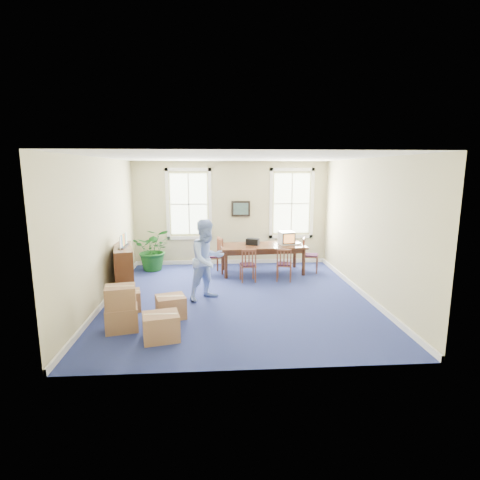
{
  "coord_description": "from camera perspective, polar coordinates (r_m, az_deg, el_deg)",
  "views": [
    {
      "loc": [
        -0.51,
        -8.35,
        2.93
      ],
      "look_at": [
        0.1,
        0.6,
        1.25
      ],
      "focal_mm": 28.0,
      "sensor_mm": 36.0,
      "label": 1
    }
  ],
  "objects": [
    {
      "name": "conference_table",
      "position": [
        10.83,
        3.4,
        -2.87
      ],
      "size": [
        2.47,
        1.26,
        0.82
      ],
      "primitive_type": null,
      "rotation": [
        0.0,
        0.0,
        0.07
      ],
      "color": "#442414",
      "rests_on": "ground"
    },
    {
      "name": "equipment_bag",
      "position": [
        10.75,
        1.95,
        -0.25
      ],
      "size": [
        0.42,
        0.35,
        0.18
      ],
      "primitive_type": "cube",
      "rotation": [
        0.0,
        0.0,
        -0.38
      ],
      "color": "black",
      "rests_on": "conference_table"
    },
    {
      "name": "wall_right",
      "position": [
        9.15,
        18.7,
        1.69
      ],
      "size": [
        0.0,
        6.5,
        6.5
      ],
      "primitive_type": "plane",
      "rotation": [
        1.57,
        0.0,
        -1.57
      ],
      "color": "#C2B98A",
      "rests_on": "ground"
    },
    {
      "name": "window_left",
      "position": [
        11.65,
        -7.8,
        5.44
      ],
      "size": [
        1.4,
        0.12,
        2.2
      ],
      "primitive_type": null,
      "color": "white",
      "rests_on": "ground"
    },
    {
      "name": "wall_picture",
      "position": [
        11.64,
        0.12,
        4.79
      ],
      "size": [
        0.58,
        0.06,
        0.48
      ],
      "primitive_type": null,
      "color": "black",
      "rests_on": "ground"
    },
    {
      "name": "cardboard_boxes",
      "position": [
        7.38,
        -15.75,
        -9.47
      ],
      "size": [
        1.88,
        1.88,
        0.89
      ],
      "primitive_type": null,
      "rotation": [
        0.0,
        0.0,
        0.23
      ],
      "color": "#9A6B4A",
      "rests_on": "ground"
    },
    {
      "name": "brochure_rack",
      "position": [
        9.37,
        -17.36,
        0.15
      ],
      "size": [
        0.13,
        0.72,
        0.32
      ],
      "primitive_type": null,
      "rotation": [
        0.0,
        0.0,
        0.01
      ],
      "color": "#99999E",
      "rests_on": "credenza"
    },
    {
      "name": "ceiling",
      "position": [
        8.37,
        -0.42,
        12.46
      ],
      "size": [
        6.5,
        6.5,
        0.0
      ],
      "primitive_type": "plane",
      "rotation": [
        3.14,
        0.0,
        0.0
      ],
      "color": "white",
      "rests_on": "ground"
    },
    {
      "name": "chair_near_right",
      "position": [
        10.11,
        6.75,
        -3.65
      ],
      "size": [
        0.49,
        0.49,
        0.9
      ],
      "primitive_type": null,
      "rotation": [
        0.0,
        0.0,
        2.91
      ],
      "color": "brown",
      "rests_on": "ground"
    },
    {
      "name": "baseboard_left",
      "position": [
        9.17,
        -19.46,
        -8.27
      ],
      "size": [
        0.04,
        6.5,
        0.12
      ],
      "primitive_type": "cube",
      "color": "white",
      "rests_on": "ground"
    },
    {
      "name": "wall_back",
      "position": [
        11.69,
        -1.37,
        4.07
      ],
      "size": [
        6.5,
        0.0,
        6.5
      ],
      "primitive_type": "plane",
      "rotation": [
        1.57,
        0.0,
        0.0
      ],
      "color": "#C2B98A",
      "rests_on": "ground"
    },
    {
      "name": "floor",
      "position": [
        8.86,
        -0.39,
        -8.7
      ],
      "size": [
        6.5,
        6.5,
        0.0
      ],
      "primitive_type": "plane",
      "color": "navy",
      "rests_on": "ground"
    },
    {
      "name": "potted_plant",
      "position": [
        11.33,
        -12.99,
        -1.38
      ],
      "size": [
        1.15,
        1.01,
        1.26
      ],
      "primitive_type": "imported",
      "rotation": [
        0.0,
        0.0,
        0.02
      ],
      "color": "#114614",
      "rests_on": "ground"
    },
    {
      "name": "man",
      "position": [
        8.54,
        -5.01,
        -3.02
      ],
      "size": [
        1.14,
        1.11,
        1.85
      ],
      "primitive_type": "imported",
      "rotation": [
        0.0,
        0.0,
        0.66
      ],
      "color": "#90AFF4",
      "rests_on": "ground"
    },
    {
      "name": "crt_tv",
      "position": [
        10.87,
        7.1,
        0.32
      ],
      "size": [
        0.48,
        0.51,
        0.37
      ],
      "primitive_type": null,
      "rotation": [
        0.0,
        0.0,
        0.18
      ],
      "color": "#B7B7BC",
      "rests_on": "conference_table"
    },
    {
      "name": "baseboard_right",
      "position": [
        9.49,
        17.98,
        -7.53
      ],
      "size": [
        0.04,
        6.5,
        0.12
      ],
      "primitive_type": "cube",
      "color": "white",
      "rests_on": "ground"
    },
    {
      "name": "baseboard_back",
      "position": [
        11.93,
        -1.33,
        -3.31
      ],
      "size": [
        6.0,
        0.04,
        0.12
      ],
      "primitive_type": "cube",
      "color": "white",
      "rests_on": "ground"
    },
    {
      "name": "chair_near_left",
      "position": [
        9.98,
        1.19,
        -3.78
      ],
      "size": [
        0.44,
        0.44,
        0.9
      ],
      "primitive_type": null,
      "rotation": [
        0.0,
        0.0,
        3.22
      ],
      "color": "brown",
      "rests_on": "ground"
    },
    {
      "name": "chair_end_right",
      "position": [
        11.08,
        10.7,
        -2.27
      ],
      "size": [
        0.56,
        0.56,
        0.99
      ],
      "primitive_type": null,
      "rotation": [
        0.0,
        0.0,
        1.26
      ],
      "color": "brown",
      "rests_on": "ground"
    },
    {
      "name": "wall_front",
      "position": [
        5.3,
        1.74,
        -3.95
      ],
      "size": [
        6.5,
        0.0,
        6.5
      ],
      "primitive_type": "plane",
      "rotation": [
        -1.57,
        0.0,
        0.0
      ],
      "color": "#C2B98A",
      "rests_on": "ground"
    },
    {
      "name": "wall_left",
      "position": [
        8.82,
        -20.26,
        1.27
      ],
      "size": [
        0.0,
        6.5,
        6.5
      ],
      "primitive_type": "plane",
      "rotation": [
        1.57,
        0.0,
        1.57
      ],
      "color": "#C2B98A",
      "rests_on": "ground"
    },
    {
      "name": "credenza",
      "position": [
        9.53,
        -17.24,
        -4.19
      ],
      "size": [
        0.75,
        1.52,
        1.15
      ],
      "primitive_type": "cube",
      "rotation": [
        0.0,
        0.0,
        0.24
      ],
      "color": "#442414",
      "rests_on": "ground"
    },
    {
      "name": "chair_end_left",
      "position": [
        10.72,
        -4.14,
        -2.42
      ],
      "size": [
        0.59,
        0.59,
        1.04
      ],
      "primitive_type": null,
      "rotation": [
        0.0,
        0.0,
        -1.24
      ],
      "color": "brown",
      "rests_on": "ground"
    },
    {
      "name": "game_console",
      "position": [
        10.91,
        8.83,
        -0.54
      ],
      "size": [
        0.18,
        0.22,
        0.05
      ],
      "primitive_type": "cube",
      "rotation": [
        0.0,
        0.0,
        0.1
      ],
      "color": "white",
      "rests_on": "conference_table"
    },
    {
      "name": "window_right",
      "position": [
        11.87,
        7.87,
        5.53
      ],
      "size": [
        1.4,
        0.12,
        2.2
      ],
      "primitive_type": null,
      "color": "white",
      "rests_on": "ground"
    }
  ]
}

